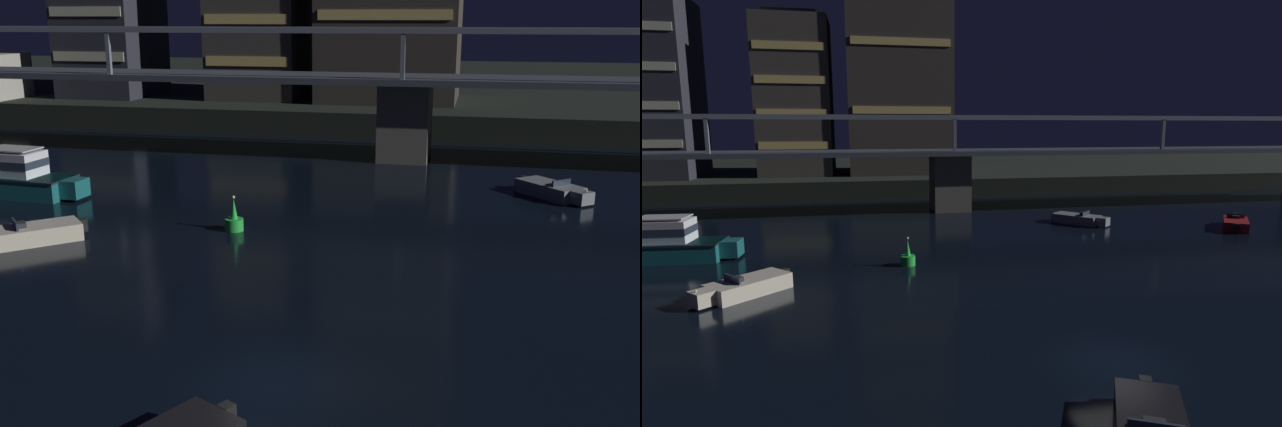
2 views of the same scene
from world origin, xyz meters
The scene contains 7 objects.
ground_plane centered at (0.00, 0.00, 0.00)m, with size 400.00×400.00×0.00m, color black.
far_riverbank centered at (0.00, 82.67, 1.10)m, with size 240.00×80.00×2.20m, color black.
river_bridge centered at (0.00, 34.67, 4.50)m, with size 92.48×6.40×9.38m.
cabin_cruiser_near_left centered at (-21.23, 18.59, 1.05)m, with size 9.26×3.25×2.79m.
speedboat_near_center centered at (9.63, 24.83, 0.41)m, with size 4.20×4.55×1.16m.
speedboat_mid_left centered at (-14.62, 10.48, 0.41)m, with size 4.44×4.34×1.16m.
channel_buoy centered at (-6.12, 14.39, 0.48)m, with size 0.90×0.90×1.76m.
Camera 1 is at (5.29, -17.62, 10.05)m, focal length 40.44 mm.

